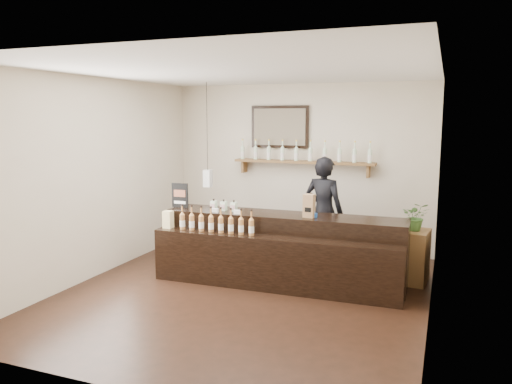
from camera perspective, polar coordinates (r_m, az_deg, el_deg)
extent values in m
plane|color=black|center=(6.56, -1.35, -11.48)|extent=(5.00, 5.00, 0.00)
plane|color=beige|center=(8.57, 4.99, 2.86)|extent=(4.50, 0.00, 4.50)
plane|color=beige|center=(4.06, -15.01, -3.84)|extent=(4.50, 0.00, 4.50)
plane|color=beige|center=(7.37, -17.80, 1.55)|extent=(0.00, 5.00, 5.00)
plane|color=beige|center=(5.76, 19.77, -0.43)|extent=(0.00, 5.00, 5.00)
plane|color=white|center=(6.19, -1.45, 13.67)|extent=(5.00, 5.00, 0.00)
cube|color=brown|center=(8.41, 5.41, 3.43)|extent=(2.40, 0.25, 0.04)
cube|color=brown|center=(8.80, -1.34, 2.91)|extent=(0.04, 0.20, 0.20)
cube|color=brown|center=(8.23, 12.72, 2.31)|extent=(0.04, 0.20, 0.20)
cube|color=black|center=(8.60, 2.74, 7.45)|extent=(1.02, 0.04, 0.72)
cube|color=#3F3428|center=(8.58, 2.68, 7.45)|extent=(0.92, 0.01, 0.62)
cube|color=white|center=(8.22, -5.53, 1.56)|extent=(0.12, 0.12, 0.28)
cylinder|color=black|center=(8.16, -5.62, 7.46)|extent=(0.01, 0.01, 1.41)
cylinder|color=#D8F5CD|center=(8.76, -1.55, 4.48)|extent=(0.07, 0.07, 0.20)
cone|color=#D8F5CD|center=(8.75, -1.55, 5.30)|extent=(0.07, 0.07, 0.05)
cylinder|color=#D8F5CD|center=(8.75, -1.55, 5.70)|extent=(0.02, 0.02, 0.07)
cylinder|color=gold|center=(8.74, -1.55, 6.00)|extent=(0.03, 0.03, 0.02)
cylinder|color=white|center=(8.76, -1.55, 4.34)|extent=(0.07, 0.07, 0.09)
cylinder|color=#D8F5CD|center=(8.67, -0.05, 4.43)|extent=(0.07, 0.07, 0.20)
cone|color=#D8F5CD|center=(8.66, -0.05, 5.27)|extent=(0.07, 0.07, 0.05)
cylinder|color=#D8F5CD|center=(8.65, -0.05, 5.67)|extent=(0.02, 0.02, 0.07)
cylinder|color=gold|center=(8.65, -0.05, 5.98)|extent=(0.03, 0.03, 0.02)
cylinder|color=white|center=(8.67, -0.05, 4.30)|extent=(0.07, 0.07, 0.09)
cylinder|color=#D8F5CD|center=(8.58, 1.48, 4.39)|extent=(0.07, 0.07, 0.20)
cone|color=#D8F5CD|center=(8.57, 1.48, 5.24)|extent=(0.07, 0.07, 0.05)
cylinder|color=#D8F5CD|center=(8.57, 1.48, 5.64)|extent=(0.02, 0.02, 0.07)
cylinder|color=gold|center=(8.57, 1.48, 5.95)|extent=(0.03, 0.03, 0.02)
cylinder|color=white|center=(8.58, 1.48, 4.25)|extent=(0.07, 0.07, 0.09)
cylinder|color=#D8F5CD|center=(8.50, 3.04, 4.34)|extent=(0.07, 0.07, 0.20)
cone|color=#D8F5CD|center=(8.49, 3.04, 5.20)|extent=(0.07, 0.07, 0.05)
cylinder|color=#D8F5CD|center=(8.49, 3.05, 5.60)|extent=(0.02, 0.02, 0.07)
cylinder|color=gold|center=(8.49, 3.05, 5.92)|extent=(0.03, 0.03, 0.02)
cylinder|color=white|center=(8.50, 3.03, 4.21)|extent=(0.07, 0.07, 0.09)
cylinder|color=#D8F5CD|center=(8.43, 4.62, 4.29)|extent=(0.07, 0.07, 0.20)
cone|color=#D8F5CD|center=(8.42, 4.63, 5.15)|extent=(0.07, 0.07, 0.05)
cylinder|color=#D8F5CD|center=(8.42, 4.64, 5.56)|extent=(0.02, 0.02, 0.07)
cylinder|color=gold|center=(8.42, 4.64, 5.88)|extent=(0.03, 0.03, 0.02)
cylinder|color=white|center=(8.43, 4.62, 4.15)|extent=(0.07, 0.07, 0.09)
cylinder|color=#D8F5CD|center=(8.37, 6.23, 4.23)|extent=(0.07, 0.07, 0.20)
cone|color=#D8F5CD|center=(8.36, 6.24, 5.10)|extent=(0.07, 0.07, 0.05)
cylinder|color=#D8F5CD|center=(8.35, 6.25, 5.51)|extent=(0.02, 0.02, 0.07)
cylinder|color=gold|center=(8.35, 6.26, 5.83)|extent=(0.03, 0.03, 0.02)
cylinder|color=white|center=(8.37, 6.23, 4.09)|extent=(0.07, 0.07, 0.09)
cylinder|color=#D8F5CD|center=(8.31, 7.86, 4.17)|extent=(0.07, 0.07, 0.20)
cone|color=#D8F5CD|center=(8.30, 7.88, 5.05)|extent=(0.07, 0.07, 0.05)
cylinder|color=#D8F5CD|center=(8.29, 7.89, 5.46)|extent=(0.02, 0.02, 0.07)
cylinder|color=gold|center=(8.29, 7.90, 5.78)|extent=(0.03, 0.03, 0.02)
cylinder|color=white|center=(8.31, 7.86, 4.03)|extent=(0.07, 0.07, 0.09)
cylinder|color=#D8F5CD|center=(8.25, 9.52, 4.11)|extent=(0.07, 0.07, 0.20)
cone|color=#D8F5CD|center=(8.25, 9.54, 4.99)|extent=(0.07, 0.07, 0.05)
cylinder|color=#D8F5CD|center=(8.24, 9.55, 5.40)|extent=(0.02, 0.02, 0.07)
cylinder|color=gold|center=(8.24, 9.56, 5.73)|extent=(0.03, 0.03, 0.02)
cylinder|color=white|center=(8.26, 9.52, 3.97)|extent=(0.07, 0.07, 0.09)
cylinder|color=#D8F5CD|center=(8.21, 11.19, 4.04)|extent=(0.07, 0.07, 0.20)
cone|color=#D8F5CD|center=(8.20, 11.22, 4.92)|extent=(0.07, 0.07, 0.05)
cylinder|color=#D8F5CD|center=(8.20, 11.23, 5.34)|extent=(0.02, 0.02, 0.07)
cylinder|color=gold|center=(8.19, 11.24, 5.67)|extent=(0.03, 0.03, 0.02)
cylinder|color=white|center=(8.21, 11.19, 3.90)|extent=(0.07, 0.07, 0.09)
cylinder|color=#D8F5CD|center=(8.17, 12.89, 3.96)|extent=(0.07, 0.07, 0.20)
cone|color=#D8F5CD|center=(8.16, 12.92, 4.85)|extent=(0.07, 0.07, 0.05)
cylinder|color=#D8F5CD|center=(8.16, 12.93, 5.27)|extent=(0.02, 0.02, 0.07)
cylinder|color=gold|center=(8.16, 12.94, 5.60)|extent=(0.03, 0.03, 0.02)
cylinder|color=white|center=(8.17, 12.88, 3.82)|extent=(0.07, 0.07, 0.09)
cube|color=black|center=(6.95, 3.09, -6.30)|extent=(3.35, 0.66, 0.93)
cube|color=black|center=(6.58, 1.88, -8.18)|extent=(3.34, 0.37, 0.71)
cube|color=white|center=(6.99, -4.72, -2.10)|extent=(0.10, 0.04, 0.05)
cube|color=white|center=(6.85, -2.13, -2.30)|extent=(0.10, 0.04, 0.05)
cube|color=#F0DA93|center=(7.12, -9.99, -3.58)|extent=(0.12, 0.12, 0.12)
cube|color=#F0DA93|center=(7.10, -10.02, -2.63)|extent=(0.12, 0.12, 0.12)
cube|color=#D8F5CD|center=(7.17, -4.86, -1.53)|extent=(0.08, 0.08, 0.13)
cube|color=#CC9F9F|center=(7.13, -5.01, -1.58)|extent=(0.07, 0.00, 0.06)
cylinder|color=black|center=(7.16, -4.87, -0.91)|extent=(0.02, 0.02, 0.03)
cube|color=#D8F5CD|center=(7.10, -3.72, -1.61)|extent=(0.08, 0.08, 0.13)
cube|color=#CC9F9F|center=(7.06, -3.87, -1.67)|extent=(0.07, 0.00, 0.06)
cylinder|color=black|center=(7.09, -3.72, -0.98)|extent=(0.02, 0.02, 0.03)
cube|color=#D8F5CD|center=(7.04, -2.56, -1.69)|extent=(0.08, 0.08, 0.13)
cube|color=#CC9F9F|center=(7.00, -2.70, -1.75)|extent=(0.07, 0.00, 0.06)
cylinder|color=black|center=(7.03, -2.56, -1.06)|extent=(0.02, 0.02, 0.03)
cylinder|color=#B1753C|center=(7.00, -8.41, -3.40)|extent=(0.07, 0.07, 0.20)
cone|color=#B1753C|center=(6.97, -8.44, -2.38)|extent=(0.07, 0.07, 0.05)
cylinder|color=#B1753C|center=(6.96, -8.45, -1.90)|extent=(0.02, 0.02, 0.07)
cylinder|color=black|center=(6.95, -8.46, -1.52)|extent=(0.03, 0.03, 0.02)
cylinder|color=white|center=(7.00, -8.41, -3.57)|extent=(0.07, 0.07, 0.09)
cylinder|color=#B1753C|center=(6.93, -7.35, -3.50)|extent=(0.07, 0.07, 0.20)
cone|color=#B1753C|center=(6.90, -7.37, -2.47)|extent=(0.07, 0.07, 0.05)
cylinder|color=#B1753C|center=(6.89, -7.38, -1.98)|extent=(0.02, 0.02, 0.07)
cylinder|color=black|center=(6.88, -7.39, -1.60)|extent=(0.03, 0.03, 0.02)
cylinder|color=white|center=(6.93, -7.35, -3.67)|extent=(0.07, 0.07, 0.09)
cylinder|color=#B1753C|center=(6.86, -6.27, -3.60)|extent=(0.07, 0.07, 0.20)
cone|color=#B1753C|center=(6.84, -6.28, -2.56)|extent=(0.07, 0.07, 0.05)
cylinder|color=#B1753C|center=(6.82, -6.29, -2.07)|extent=(0.02, 0.02, 0.07)
cylinder|color=black|center=(6.82, -6.30, -1.68)|extent=(0.03, 0.03, 0.02)
cylinder|color=white|center=(6.87, -6.26, -3.77)|extent=(0.07, 0.07, 0.09)
cylinder|color=#B1753C|center=(6.80, -5.16, -3.70)|extent=(0.07, 0.07, 0.20)
cone|color=#B1753C|center=(6.77, -5.18, -2.65)|extent=(0.07, 0.07, 0.05)
cylinder|color=#B1753C|center=(6.76, -5.18, -2.16)|extent=(0.02, 0.02, 0.07)
cylinder|color=black|center=(6.75, -5.19, -1.76)|extent=(0.03, 0.03, 0.02)
cylinder|color=white|center=(6.80, -5.16, -3.87)|extent=(0.07, 0.07, 0.09)
cylinder|color=#B1753C|center=(6.73, -4.04, -3.81)|extent=(0.07, 0.07, 0.20)
cone|color=#B1753C|center=(6.71, -4.05, -2.75)|extent=(0.07, 0.07, 0.05)
cylinder|color=#B1753C|center=(6.70, -4.05, -2.24)|extent=(0.02, 0.02, 0.07)
cylinder|color=black|center=(6.69, -4.06, -1.85)|extent=(0.03, 0.03, 0.02)
cylinder|color=white|center=(6.74, -4.03, -3.98)|extent=(0.07, 0.07, 0.09)
cylinder|color=#B1753C|center=(6.67, -2.89, -3.91)|extent=(0.07, 0.07, 0.20)
cone|color=#B1753C|center=(6.65, -2.90, -2.84)|extent=(0.07, 0.07, 0.05)
cylinder|color=#B1753C|center=(6.64, -2.90, -2.33)|extent=(0.02, 0.02, 0.07)
cylinder|color=black|center=(6.63, -2.90, -1.93)|extent=(0.03, 0.03, 0.02)
cylinder|color=white|center=(6.68, -2.89, -4.08)|extent=(0.07, 0.07, 0.09)
cylinder|color=#B1753C|center=(6.62, -1.72, -4.01)|extent=(0.07, 0.07, 0.20)
cone|color=#B1753C|center=(6.59, -1.73, -2.93)|extent=(0.07, 0.07, 0.05)
cylinder|color=#B1753C|center=(6.58, -1.73, -2.42)|extent=(0.02, 0.02, 0.07)
cylinder|color=black|center=(6.57, -1.73, -2.02)|extent=(0.03, 0.03, 0.02)
cylinder|color=white|center=(6.62, -1.72, -4.18)|extent=(0.07, 0.07, 0.09)
cylinder|color=#B1753C|center=(6.56, -0.53, -4.11)|extent=(0.07, 0.07, 0.20)
cone|color=#B1753C|center=(6.54, -0.53, -3.03)|extent=(0.07, 0.07, 0.05)
cylinder|color=#B1753C|center=(6.52, -0.53, -2.51)|extent=(0.02, 0.02, 0.07)
cylinder|color=black|center=(6.52, -0.54, -2.11)|extent=(0.03, 0.03, 0.02)
cylinder|color=white|center=(6.57, -0.53, -4.29)|extent=(0.07, 0.07, 0.09)
cube|color=black|center=(7.39, -8.68, -0.38)|extent=(0.26, 0.03, 0.36)
cube|color=brown|center=(7.37, -8.73, -0.16)|extent=(0.18, 0.01, 0.10)
cube|color=white|center=(7.39, -8.71, -1.18)|extent=(0.18, 0.01, 0.04)
cube|color=#9B754B|center=(6.62, 6.08, -1.58)|extent=(0.15, 0.12, 0.31)
cube|color=black|center=(6.58, 5.95, -2.04)|extent=(0.09, 0.01, 0.06)
cube|color=#1951B0|center=(6.67, 6.51, -2.65)|extent=(0.12, 0.07, 0.05)
cylinder|color=#1951B0|center=(6.66, 6.51, -2.29)|extent=(0.07, 0.04, 0.06)
cube|color=brown|center=(7.19, 17.60, -7.04)|extent=(0.42, 0.54, 0.73)
imported|color=#365C24|center=(7.07, 17.80, -2.68)|extent=(0.38, 0.34, 0.39)
imported|color=black|center=(7.55, 7.76, -1.44)|extent=(0.77, 0.59, 1.89)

